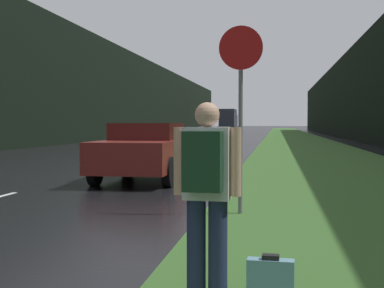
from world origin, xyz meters
TOP-DOWN VIEW (x-y plane):
  - grass_verge at (7.39, 40.00)m, footprint 6.00×240.00m
  - lane_stripe_c at (0.00, 13.63)m, footprint 0.12×3.00m
  - lane_stripe_d at (0.00, 20.63)m, footprint 0.12×3.00m
  - lane_stripe_e at (0.00, 27.63)m, footprint 0.12×3.00m
  - lane_stripe_f at (0.00, 34.63)m, footprint 0.12×3.00m
  - treeline_far_side at (-10.39, 50.00)m, footprint 2.00×140.00m
  - treeline_near_side at (13.39, 50.00)m, footprint 2.00×140.00m
  - stop_sign at (5.01, 6.12)m, footprint 0.72×0.07m
  - hitchhiker_with_backpack at (5.01, 1.81)m, footprint 0.58×0.42m
  - suitcase at (5.56, 1.87)m, footprint 0.40×0.15m
  - car_passing_near at (2.19, 11.05)m, footprint 1.99×4.59m
  - car_passing_far at (2.19, 25.96)m, footprint 2.00×4.30m
  - delivery_truck at (-2.19, 84.34)m, footprint 2.58×8.19m

SIDE VIEW (x-z plane):
  - lane_stripe_c at x=0.00m, z-range 0.00..0.01m
  - lane_stripe_d at x=0.00m, z-range 0.00..0.01m
  - lane_stripe_e at x=0.00m, z-range 0.00..0.01m
  - lane_stripe_f at x=0.00m, z-range 0.00..0.01m
  - grass_verge at x=7.39m, z-range 0.00..0.02m
  - suitcase at x=5.56m, z-range -0.01..0.38m
  - car_passing_far at x=2.19m, z-range 0.03..1.34m
  - car_passing_near at x=2.19m, z-range 0.03..1.54m
  - hitchhiker_with_backpack at x=5.01m, z-range 0.13..1.81m
  - stop_sign at x=5.01m, z-range 0.37..3.46m
  - delivery_truck at x=-2.19m, z-range 0.08..3.85m
  - treeline_near_side at x=13.39m, z-range 0.00..8.62m
  - treeline_far_side at x=-10.39m, z-range 0.00..8.97m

